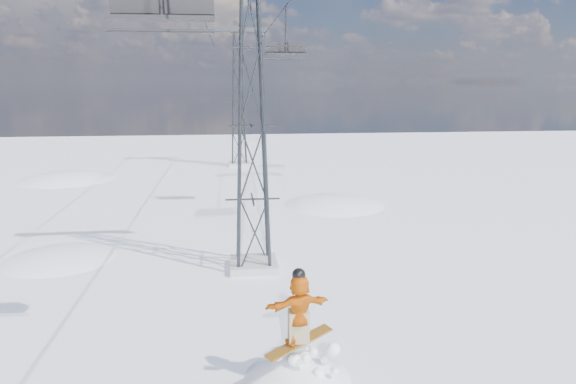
# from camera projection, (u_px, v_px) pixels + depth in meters

# --- Properties ---
(snow_terrain) EXTENTS (39.00, 37.00, 22.00)m
(snow_terrain) POSITION_uv_depth(u_px,v_px,m) (162.00, 338.00, 34.12)
(snow_terrain) COLOR white
(snow_terrain) RESTS_ON ground
(lift_tower_near) EXTENTS (5.20, 1.80, 11.43)m
(lift_tower_near) POSITION_uv_depth(u_px,v_px,m) (252.00, 127.00, 18.72)
(lift_tower_near) COLOR #999999
(lift_tower_near) RESTS_ON ground
(lift_tower_far) EXTENTS (5.20, 1.80, 11.43)m
(lift_tower_far) POSITION_uv_depth(u_px,v_px,m) (238.00, 101.00, 43.00)
(lift_tower_far) COLOR #999999
(lift_tower_far) RESTS_ON ground
(haul_cables) EXTENTS (4.46, 51.00, 0.06)m
(haul_cables) POSITION_uv_depth(u_px,v_px,m) (241.00, 13.00, 28.76)
(haul_cables) COLOR black
(haul_cables) RESTS_ON ground
(lift_chair_near) EXTENTS (2.23, 0.64, 2.77)m
(lift_chair_near) POSITION_uv_depth(u_px,v_px,m) (161.00, 7.00, 10.97)
(lift_chair_near) COLOR black
(lift_chair_near) RESTS_ON ground
(lift_chair_mid) EXTENTS (2.15, 0.62, 2.66)m
(lift_chair_mid) POSITION_uv_depth(u_px,v_px,m) (286.00, 49.00, 26.60)
(lift_chair_mid) COLOR black
(lift_chair_mid) RESTS_ON ground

